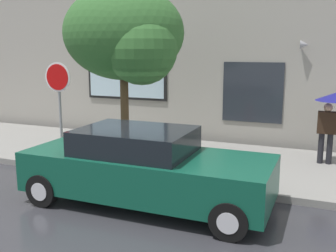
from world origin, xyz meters
The scene contains 8 objects.
ground_plane centered at (0.00, 0.00, 0.00)m, with size 60.00×60.00×0.00m, color #333338.
sidewalk centered at (0.00, 3.00, 0.07)m, with size 20.00×4.00×0.15m, color gray.
building_facade centered at (-0.02, 5.50, 3.49)m, with size 20.00×0.67×7.00m.
parked_car centered at (0.51, -0.06, 0.74)m, with size 4.74×1.91×1.49m.
fire_hydrant centered at (0.84, 1.88, 0.54)m, with size 0.30×0.44×0.79m.
pedestrian_with_umbrella centered at (3.83, 3.73, 1.63)m, with size 1.06×1.06×1.82m.
street_tree centered at (-0.79, 1.74, 3.26)m, with size 2.94×2.50×4.30m.
stop_sign centered at (-2.75, 1.67, 1.92)m, with size 0.76×0.10×2.51m.
Camera 1 is at (3.69, -6.65, 2.97)m, focal length 42.34 mm.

